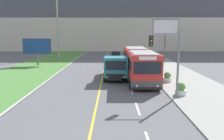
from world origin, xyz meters
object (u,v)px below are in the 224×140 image
dump_truck (115,68)px  planter_round_second (167,77)px  city_bus (138,64)px  billboard_large (165,29)px  car_distant (115,55)px  billboard_small (37,47)px  utility_pole_far (57,28)px  planter_round_near (180,89)px  traffic_light_mast (169,55)px

dump_truck → planter_round_second: (5.17, -1.29, -0.76)m
city_bus → billboard_large: 16.09m
car_distant → billboard_small: (-11.88, -8.17, 2.12)m
city_bus → utility_pole_far: bearing=124.2°
billboard_small → car_distant: bearing=34.5°
city_bus → planter_round_near: city_bus is taller
traffic_light_mast → billboard_large: (4.89, 21.68, 2.24)m
car_distant → planter_round_second: (4.85, -19.52, -0.18)m
dump_truck → utility_pole_far: bearing=118.0°
car_distant → dump_truck: bearing=-91.0°
car_distant → traffic_light_mast: (3.51, -24.87, 2.60)m
city_bus → traffic_light_mast: traffic_light_mast is taller
car_distant → city_bus: bearing=-82.8°
car_distant → utility_pole_far: 12.48m
utility_pole_far → planter_round_near: utility_pole_far is taller
traffic_light_mast → planter_round_second: size_ratio=5.25×
billboard_large → planter_round_near: size_ratio=7.14×
utility_pole_far → planter_round_near: 31.23m
planter_round_second → planter_round_near: bearing=-91.5°
planter_round_second → utility_pole_far: bearing=126.5°
traffic_light_mast → billboard_small: bearing=132.7°
billboard_small → utility_pole_far: bearing=86.1°
dump_truck → planter_round_second: 5.38m
city_bus → dump_truck: city_bus is taller
utility_pole_far → billboard_small: utility_pole_far is taller
traffic_light_mast → billboard_large: size_ratio=0.72×
planter_round_near → utility_pole_far: bearing=121.1°
utility_pole_far → city_bus: bearing=-55.8°
car_distant → billboard_large: bearing=-20.8°
utility_pole_far → traffic_light_mast: utility_pole_far is taller
traffic_light_mast → billboard_small: (-15.39, 16.70, -0.47)m
billboard_small → planter_round_second: size_ratio=4.31×
billboard_large → planter_round_near: bearing=-99.9°
car_distant → traffic_light_mast: traffic_light_mast is taller
planter_round_near → planter_round_second: planter_round_near is taller
dump_truck → traffic_light_mast: 7.92m
city_bus → planter_round_near: bearing=-69.4°
city_bus → planter_round_near: size_ratio=11.90×
car_distant → billboard_large: 10.20m
dump_truck → planter_round_second: size_ratio=6.42×
city_bus → dump_truck: bearing=-164.1°
billboard_large → planter_round_second: 17.45m
billboard_small → planter_round_near: 23.19m
city_bus → dump_truck: (-2.53, -0.72, -0.33)m
city_bus → billboard_small: bearing=146.4°
billboard_small → traffic_light_mast: bearing=-47.3°
dump_truck → billboard_small: (-11.56, 10.07, 1.54)m
billboard_large → planter_round_near: billboard_large is taller
car_distant → traffic_light_mast: bearing=-82.0°
dump_truck → traffic_light_mast: bearing=-60.0°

